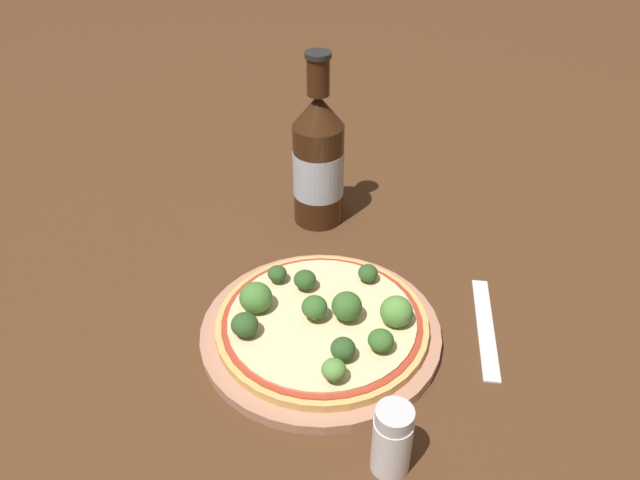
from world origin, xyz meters
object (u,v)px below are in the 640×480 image
beer_bottle (318,160)px  pepper_shaker (392,440)px  pizza (321,320)px  fork (485,326)px

beer_bottle → pepper_shaker: (-0.02, -0.40, -0.05)m
beer_bottle → pizza: bearing=-101.6°
pizza → pepper_shaker: pepper_shaker is taller
pizza → fork: 0.18m
fork → pizza: bearing=99.8°
beer_bottle → pepper_shaker: beer_bottle is taller
pizza → pepper_shaker: bearing=-82.5°
pepper_shaker → fork: (0.16, 0.14, -0.03)m
pepper_shaker → fork: 0.22m
pepper_shaker → fork: bearing=42.3°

